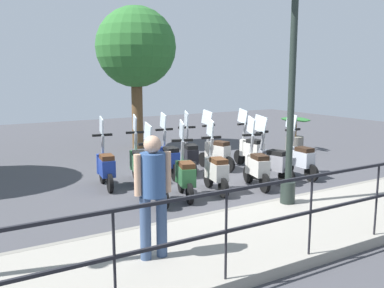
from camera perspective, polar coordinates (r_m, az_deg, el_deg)
ground_plane at (r=9.92m, az=3.09°, el=-5.05°), size 28.00×28.00×0.00m
promenade_walkway at (r=7.60m, az=16.62°, el=-9.50°), size 2.20×20.00×0.15m
fence_railing at (r=6.74m, az=23.51°, el=-5.06°), size 0.04×16.03×1.07m
lamp_post_near at (r=7.72m, az=13.11°, el=6.11°), size 0.26×0.90×4.34m
pedestrian_distant at (r=5.41m, az=-5.22°, el=-5.80°), size 0.35×0.49×1.59m
tree_distant at (r=14.11m, az=-7.49°, el=12.57°), size 2.57×2.57×4.57m
potted_palm at (r=14.12m, az=13.54°, el=0.96°), size 1.06×0.66×1.05m
scooter_near_0 at (r=10.48m, az=14.16°, el=-1.82°), size 1.23×0.44×1.54m
scooter_near_1 at (r=9.92m, az=10.56°, el=-2.34°), size 1.20×0.53×1.54m
scooter_near_2 at (r=9.42m, az=8.61°, el=-2.92°), size 1.21×0.51×1.54m
scooter_near_3 at (r=8.96m, az=3.21°, el=-3.48°), size 1.22×0.49×1.54m
scooter_near_4 at (r=8.56m, az=-0.91°, el=-4.08°), size 1.20×0.55×1.54m
scooter_near_5 at (r=8.23m, az=-4.97°, el=-4.68°), size 1.23×0.44×1.54m
scooter_far_0 at (r=11.42m, az=7.83°, el=-0.68°), size 1.23×0.44×1.54m
scooter_far_1 at (r=11.03m, az=3.26°, el=-0.98°), size 1.21×0.51×1.54m
scooter_far_2 at (r=10.56m, az=-0.34°, el=-1.44°), size 1.20×0.54×1.54m
scooter_far_3 at (r=10.20m, az=-3.12°, el=-1.85°), size 1.23×0.44×1.54m
scooter_far_4 at (r=9.77m, az=-7.18°, el=-2.43°), size 1.22×0.50×1.54m
scooter_far_5 at (r=9.48m, az=-11.43°, el=-2.92°), size 1.23×0.45×1.54m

